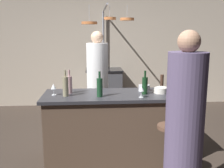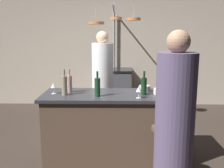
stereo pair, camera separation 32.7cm
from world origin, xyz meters
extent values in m
plane|color=#382D26|center=(0.00, 0.00, 0.00)|extent=(9.00, 9.00, 0.00)
cube|color=#BCAD99|center=(0.00, 2.85, 1.30)|extent=(6.40, 0.16, 2.60)
cube|color=brown|center=(0.00, 0.00, 0.43)|extent=(1.72, 0.66, 0.86)
cube|color=#2D2D33|center=(0.00, 0.00, 0.88)|extent=(1.80, 0.72, 0.04)
cube|color=#47474C|center=(0.00, 2.45, 0.43)|extent=(0.76, 0.60, 0.86)
cube|color=black|center=(0.00, 2.45, 0.88)|extent=(0.80, 0.64, 0.03)
cylinder|color=white|center=(-0.18, 1.07, 0.76)|extent=(0.36, 0.36, 1.51)
sphere|color=#D8AD8C|center=(-0.18, 1.07, 1.61)|extent=(0.21, 0.21, 0.21)
cylinder|color=#4C4C51|center=(0.57, -0.62, 0.33)|extent=(0.06, 0.06, 0.62)
cylinder|color=brown|center=(0.57, -0.62, 0.66)|extent=(0.26, 0.26, 0.04)
cylinder|color=#594C6B|center=(0.59, -1.01, 0.75)|extent=(0.36, 0.36, 1.51)
sphere|color=tan|center=(0.59, -1.01, 1.60)|extent=(0.21, 0.21, 0.21)
cylinder|color=gray|center=(0.00, 2.70, 1.07)|extent=(0.04, 0.04, 2.15)
cylinder|color=gray|center=(0.00, 1.93, 2.15)|extent=(0.04, 1.55, 0.04)
cylinder|color=#B26638|center=(-0.30, 1.35, 1.85)|extent=(0.27, 0.27, 0.04)
cylinder|color=gray|center=(-0.30, 1.30, 2.00)|extent=(0.01, 0.01, 0.30)
cylinder|color=#B26638|center=(0.05, 1.26, 1.92)|extent=(0.20, 0.20, 0.04)
cylinder|color=gray|center=(0.05, 1.30, 2.03)|extent=(0.01, 0.01, 0.23)
cylinder|color=#B26638|center=(0.35, 1.30, 1.91)|extent=(0.24, 0.24, 0.04)
cylinder|color=gray|center=(0.35, 1.30, 2.03)|extent=(0.01, 0.01, 0.24)
cylinder|color=#382319|center=(0.70, 0.21, 1.01)|extent=(0.05, 0.05, 0.21)
cylinder|color=gray|center=(-0.60, -0.08, 1.02)|extent=(0.07, 0.07, 0.24)
cylinder|color=gray|center=(-0.60, -0.08, 1.19)|extent=(0.03, 0.03, 0.08)
cylinder|color=#B78C8E|center=(-0.56, 0.08, 1.01)|extent=(0.07, 0.07, 0.23)
cylinder|color=#B78C8E|center=(-0.56, 0.08, 1.17)|extent=(0.03, 0.03, 0.08)
cylinder|color=#193D23|center=(-0.17, -0.14, 1.02)|extent=(0.07, 0.07, 0.23)
cylinder|color=#193D23|center=(-0.17, -0.14, 1.17)|extent=(0.03, 0.03, 0.08)
cylinder|color=#143319|center=(0.41, -0.05, 1.01)|extent=(0.07, 0.07, 0.22)
cylinder|color=#143319|center=(0.41, -0.05, 1.16)|extent=(0.03, 0.03, 0.08)
cylinder|color=silver|center=(-0.75, -0.02, 0.90)|extent=(0.06, 0.06, 0.01)
cylinder|color=silver|center=(-0.75, -0.02, 0.94)|extent=(0.01, 0.01, 0.07)
cone|color=silver|center=(-0.75, -0.02, 1.01)|extent=(0.07, 0.07, 0.06)
cylinder|color=silver|center=(0.33, -0.23, 0.90)|extent=(0.06, 0.06, 0.01)
cylinder|color=silver|center=(0.33, -0.23, 0.94)|extent=(0.01, 0.01, 0.07)
cone|color=silver|center=(0.33, -0.23, 1.01)|extent=(0.07, 0.07, 0.06)
cylinder|color=silver|center=(0.63, 0.00, 0.94)|extent=(0.18, 0.18, 0.08)
cylinder|color=#B7B7BC|center=(0.44, 0.15, 0.94)|extent=(0.15, 0.15, 0.08)
camera|label=1|loc=(-0.26, -3.28, 1.67)|focal=41.76mm
camera|label=2|loc=(0.06, -3.29, 1.67)|focal=41.76mm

